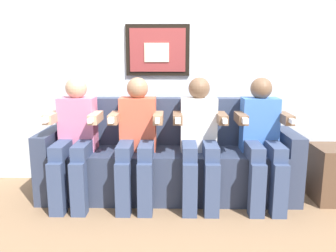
{
  "coord_description": "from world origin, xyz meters",
  "views": [
    {
      "loc": [
        0.06,
        -2.79,
        1.31
      ],
      "look_at": [
        0.0,
        0.15,
        0.7
      ],
      "focal_mm": 37.05,
      "sensor_mm": 36.0,
      "label": 1
    }
  ],
  "objects": [
    {
      "name": "person_rightmost",
      "position": [
        0.82,
        0.16,
        0.61
      ],
      "size": [
        0.46,
        0.56,
        1.11
      ],
      "color": "#3F72CC",
      "rests_on": "ground_plane"
    },
    {
      "name": "couch",
      "position": [
        0.0,
        0.33,
        0.31
      ],
      "size": [
        2.33,
        0.58,
        0.9
      ],
      "color": "#333D56",
      "rests_on": "ground_plane"
    },
    {
      "name": "person_left_center",
      "position": [
        -0.27,
        0.16,
        0.61
      ],
      "size": [
        0.46,
        0.56,
        1.11
      ],
      "color": "#D8593F",
      "rests_on": "ground_plane"
    },
    {
      "name": "person_right_center",
      "position": [
        0.27,
        0.16,
        0.61
      ],
      "size": [
        0.46,
        0.56,
        1.11
      ],
      "color": "white",
      "rests_on": "ground_plane"
    },
    {
      "name": "person_leftmost",
      "position": [
        -0.82,
        0.16,
        0.61
      ],
      "size": [
        0.46,
        0.56,
        1.11
      ],
      "color": "pink",
      "rests_on": "ground_plane"
    },
    {
      "name": "back_wall_assembly",
      "position": [
        -0.0,
        0.76,
        1.3
      ],
      "size": [
        4.73,
        0.1,
        2.6
      ],
      "color": "silver",
      "rests_on": "ground_plane"
    },
    {
      "name": "side_table_right",
      "position": [
        1.52,
        0.22,
        0.25
      ],
      "size": [
        0.4,
        0.4,
        0.5
      ],
      "color": "brown",
      "rests_on": "ground_plane"
    },
    {
      "name": "ground_plane",
      "position": [
        0.0,
        0.0,
        0.0
      ],
      "size": [
        6.15,
        6.15,
        0.0
      ],
      "primitive_type": "plane",
      "color": "#8C6B4C"
    }
  ]
}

